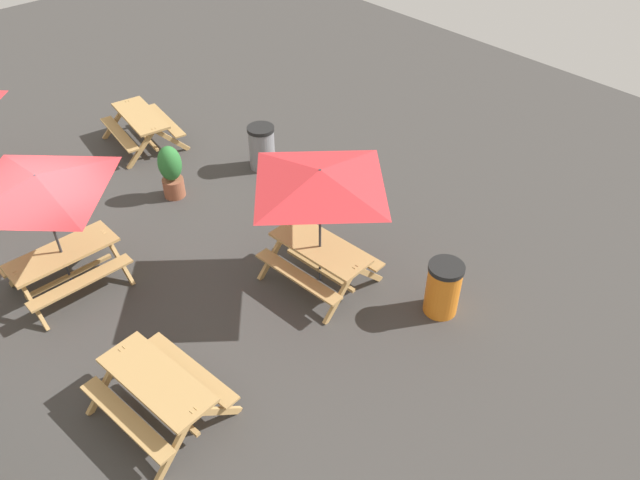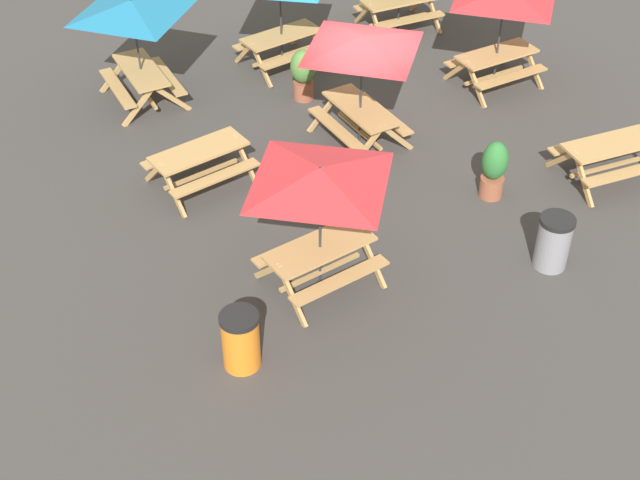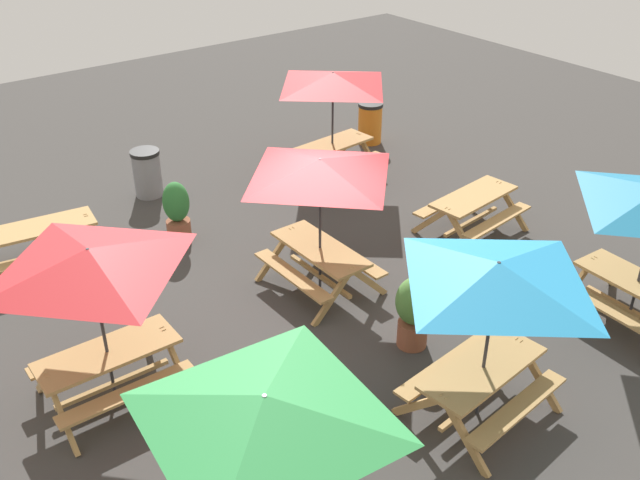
{
  "view_description": "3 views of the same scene",
  "coord_description": "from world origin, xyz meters",
  "px_view_note": "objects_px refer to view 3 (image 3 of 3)",
  "views": [
    {
      "loc": [
        9.05,
        -1.94,
        7.55
      ],
      "look_at": [
        3.1,
        3.5,
        0.9
      ],
      "focal_mm": 35.0,
      "sensor_mm": 36.0,
      "label": 1
    },
    {
      "loc": [
        8.53,
        12.92,
        9.88
      ],
      "look_at": [
        3.1,
        3.5,
        0.9
      ],
      "focal_mm": 50.0,
      "sensor_mm": 36.0,
      "label": 2
    },
    {
      "loc": [
        -5.61,
        -7.6,
        6.58
      ],
      "look_at": [
        0.28,
        0.2,
        0.9
      ],
      "focal_mm": 40.0,
      "sensor_mm": 36.0,
      "label": 3
    }
  ],
  "objects_px": {
    "picnic_table_2": "(320,178)",
    "trash_bin_gray": "(147,173)",
    "picnic_table_4": "(496,285)",
    "picnic_table_1": "(333,87)",
    "potted_plant_1": "(177,211)",
    "picnic_table_6": "(41,237)",
    "picnic_table_5": "(473,205)",
    "potted_plant_0": "(414,309)",
    "picnic_table_7": "(266,422)",
    "trash_bin_orange": "(370,123)",
    "picnic_table_3": "(92,271)"
  },
  "relations": [
    {
      "from": "picnic_table_2",
      "to": "trash_bin_gray",
      "type": "xyz_separation_m",
      "value": [
        -0.75,
        4.84,
        -1.49
      ]
    },
    {
      "from": "picnic_table_4",
      "to": "picnic_table_2",
      "type": "bearing_deg",
      "value": 82.2
    },
    {
      "from": "picnic_table_1",
      "to": "picnic_table_4",
      "type": "distance_m",
      "value": 7.45
    },
    {
      "from": "potted_plant_1",
      "to": "picnic_table_6",
      "type": "bearing_deg",
      "value": 164.75
    },
    {
      "from": "potted_plant_1",
      "to": "picnic_table_5",
      "type": "bearing_deg",
      "value": -33.85
    },
    {
      "from": "picnic_table_6",
      "to": "potted_plant_0",
      "type": "bearing_deg",
      "value": -48.96
    },
    {
      "from": "picnic_table_4",
      "to": "picnic_table_6",
      "type": "height_order",
      "value": "picnic_table_4"
    },
    {
      "from": "picnic_table_1",
      "to": "picnic_table_7",
      "type": "bearing_deg",
      "value": -136.41
    },
    {
      "from": "picnic_table_5",
      "to": "trash_bin_orange",
      "type": "height_order",
      "value": "trash_bin_orange"
    },
    {
      "from": "picnic_table_6",
      "to": "trash_bin_gray",
      "type": "bearing_deg",
      "value": 36.66
    },
    {
      "from": "picnic_table_3",
      "to": "picnic_table_4",
      "type": "xyz_separation_m",
      "value": [
        3.62,
        -3.11,
        0.0
      ]
    },
    {
      "from": "trash_bin_orange",
      "to": "trash_bin_gray",
      "type": "height_order",
      "value": "same"
    },
    {
      "from": "potted_plant_0",
      "to": "potted_plant_1",
      "type": "bearing_deg",
      "value": 105.01
    },
    {
      "from": "trash_bin_orange",
      "to": "potted_plant_1",
      "type": "xyz_separation_m",
      "value": [
        -5.83,
        -1.48,
        0.11
      ]
    },
    {
      "from": "picnic_table_1",
      "to": "picnic_table_6",
      "type": "height_order",
      "value": "picnic_table_1"
    },
    {
      "from": "picnic_table_6",
      "to": "trash_bin_orange",
      "type": "bearing_deg",
      "value": 14.06
    },
    {
      "from": "picnic_table_5",
      "to": "picnic_table_7",
      "type": "relative_size",
      "value": 0.69
    },
    {
      "from": "trash_bin_orange",
      "to": "potted_plant_1",
      "type": "distance_m",
      "value": 6.02
    },
    {
      "from": "picnic_table_5",
      "to": "picnic_table_6",
      "type": "xyz_separation_m",
      "value": [
        -6.73,
        3.62,
        0.0
      ]
    },
    {
      "from": "picnic_table_2",
      "to": "trash_bin_gray",
      "type": "height_order",
      "value": "picnic_table_2"
    },
    {
      "from": "picnic_table_2",
      "to": "potted_plant_1",
      "type": "xyz_separation_m",
      "value": [
        -1.12,
        2.8,
        -1.39
      ]
    },
    {
      "from": "picnic_table_6",
      "to": "trash_bin_orange",
      "type": "relative_size",
      "value": 2.01
    },
    {
      "from": "picnic_table_4",
      "to": "picnic_table_5",
      "type": "height_order",
      "value": "picnic_table_4"
    },
    {
      "from": "picnic_table_4",
      "to": "trash_bin_orange",
      "type": "xyz_separation_m",
      "value": [
        4.84,
        7.83,
        -1.49
      ]
    },
    {
      "from": "picnic_table_7",
      "to": "potted_plant_1",
      "type": "xyz_separation_m",
      "value": [
        2.34,
        6.58,
        -1.39
      ]
    },
    {
      "from": "picnic_table_5",
      "to": "potted_plant_1",
      "type": "relative_size",
      "value": 1.67
    },
    {
      "from": "picnic_table_4",
      "to": "picnic_table_7",
      "type": "distance_m",
      "value": 3.34
    },
    {
      "from": "picnic_table_6",
      "to": "trash_bin_orange",
      "type": "height_order",
      "value": "trash_bin_orange"
    },
    {
      "from": "picnic_table_1",
      "to": "potted_plant_1",
      "type": "height_order",
      "value": "picnic_table_1"
    },
    {
      "from": "picnic_table_1",
      "to": "picnic_table_5",
      "type": "relative_size",
      "value": 1.2
    },
    {
      "from": "picnic_table_3",
      "to": "picnic_table_5",
      "type": "xyz_separation_m",
      "value": [
        7.12,
        0.23,
        -1.43
      ]
    },
    {
      "from": "picnic_table_3",
      "to": "picnic_table_6",
      "type": "xyz_separation_m",
      "value": [
        0.39,
        3.85,
        -1.43
      ]
    },
    {
      "from": "picnic_table_4",
      "to": "potted_plant_1",
      "type": "xyz_separation_m",
      "value": [
        -0.99,
        6.35,
        -1.39
      ]
    },
    {
      "from": "picnic_table_7",
      "to": "trash_bin_orange",
      "type": "height_order",
      "value": "picnic_table_7"
    },
    {
      "from": "picnic_table_4",
      "to": "potted_plant_0",
      "type": "xyz_separation_m",
      "value": [
        0.3,
        1.54,
        -1.37
      ]
    },
    {
      "from": "picnic_table_1",
      "to": "trash_bin_gray",
      "type": "bearing_deg",
      "value": 151.77
    },
    {
      "from": "picnic_table_1",
      "to": "picnic_table_6",
      "type": "bearing_deg",
      "value": 174.11
    },
    {
      "from": "picnic_table_4",
      "to": "trash_bin_gray",
      "type": "bearing_deg",
      "value": 88.49
    },
    {
      "from": "trash_bin_gray",
      "to": "picnic_table_7",
      "type": "bearing_deg",
      "value": -107.44
    },
    {
      "from": "picnic_table_2",
      "to": "picnic_table_5",
      "type": "relative_size",
      "value": 1.2
    },
    {
      "from": "picnic_table_1",
      "to": "trash_bin_gray",
      "type": "xyz_separation_m",
      "value": [
        -3.57,
        1.54,
        -1.49
      ]
    },
    {
      "from": "picnic_table_7",
      "to": "trash_bin_gray",
      "type": "xyz_separation_m",
      "value": [
        2.71,
        8.62,
        -1.49
      ]
    },
    {
      "from": "picnic_table_2",
      "to": "potted_plant_1",
      "type": "bearing_deg",
      "value": 21.04
    },
    {
      "from": "picnic_table_7",
      "to": "potted_plant_0",
      "type": "height_order",
      "value": "picnic_table_7"
    },
    {
      "from": "picnic_table_5",
      "to": "potted_plant_1",
      "type": "bearing_deg",
      "value": 139.76
    },
    {
      "from": "picnic_table_2",
      "to": "picnic_table_7",
      "type": "bearing_deg",
      "value": 136.84
    },
    {
      "from": "trash_bin_orange",
      "to": "potted_plant_1",
      "type": "relative_size",
      "value": 0.84
    },
    {
      "from": "picnic_table_5",
      "to": "picnic_table_6",
      "type": "height_order",
      "value": "same"
    },
    {
      "from": "picnic_table_4",
      "to": "potted_plant_0",
      "type": "distance_m",
      "value": 2.08
    },
    {
      "from": "picnic_table_1",
      "to": "potted_plant_0",
      "type": "distance_m",
      "value": 6.08
    }
  ]
}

